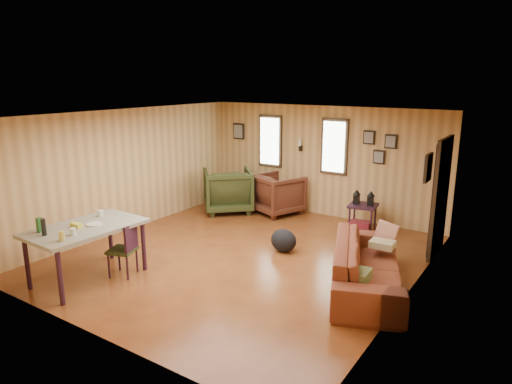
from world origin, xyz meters
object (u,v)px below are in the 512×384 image
dining_table (85,231)px  recliner_brown (278,192)px  side_table (363,203)px  sofa (368,258)px  recliner_green (228,188)px  end_table (251,191)px

dining_table → recliner_brown: bearing=84.8°
recliner_brown → side_table: size_ratio=1.17×
sofa → recliner_green: recliner_green is taller
sofa → dining_table: (-3.62, -2.05, 0.30)m
sofa → recliner_green: (-4.05, 2.04, 0.07)m
sofa → end_table: sofa is taller
recliner_green → end_table: size_ratio=1.49×
sofa → side_table: size_ratio=2.82×
recliner_brown → side_table: recliner_brown is taller
recliner_brown → recliner_green: bearing=46.6°
sofa → dining_table: 4.17m
sofa → recliner_brown: 3.93m
recliner_brown → end_table: bearing=18.9°
recliner_green → side_table: recliner_green is taller
sofa → end_table: bearing=34.7°
sofa → dining_table: bearing=98.4°
sofa → recliner_green: bearing=42.1°
side_table → end_table: bearing=176.4°
sofa → recliner_brown: bearing=29.0°
sofa → recliner_brown: (-3.02, 2.52, 0.03)m
sofa → end_table: (-3.77, 2.55, -0.06)m
recliner_green → side_table: (3.07, 0.34, 0.04)m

